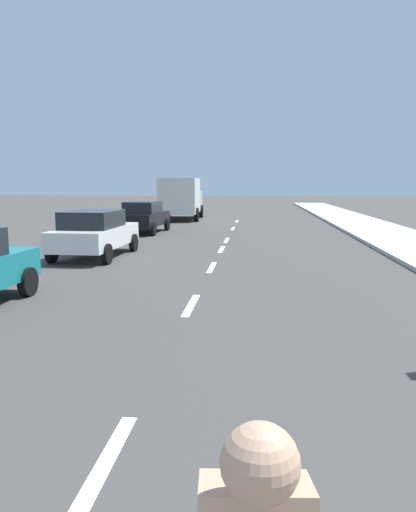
# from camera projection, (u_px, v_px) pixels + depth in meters

# --- Properties ---
(ground_plane) EXTENTS (160.00, 160.00, 0.00)m
(ground_plane) POSITION_uv_depth(u_px,v_px,m) (221.00, 251.00, 17.59)
(ground_plane) COLOR #423F3D
(sidewalk_strip) EXTENTS (3.60, 80.00, 0.14)m
(sidewalk_strip) POSITION_uv_depth(u_px,v_px,m) (415.00, 245.00, 18.78)
(sidewalk_strip) COLOR #B2ADA3
(sidewalk_strip) RESTS_ON ground
(lane_stripe_2) EXTENTS (0.16, 1.80, 0.01)m
(lane_stripe_2) POSITION_uv_depth(u_px,v_px,m) (103.00, 467.00, 4.16)
(lane_stripe_2) COLOR white
(lane_stripe_2) RESTS_ON ground
(lane_stripe_3) EXTENTS (0.16, 1.80, 0.01)m
(lane_stripe_3) POSITION_uv_depth(u_px,v_px,m) (191.00, 305.00, 9.72)
(lane_stripe_3) COLOR white
(lane_stripe_3) RESTS_ON ground
(lane_stripe_4) EXTENTS (0.16, 1.80, 0.01)m
(lane_stripe_4) POSITION_uv_depth(u_px,v_px,m) (212.00, 267.00, 14.11)
(lane_stripe_4) COLOR white
(lane_stripe_4) RESTS_ON ground
(lane_stripe_5) EXTENTS (0.16, 1.80, 0.01)m
(lane_stripe_5) POSITION_uv_depth(u_px,v_px,m) (222.00, 249.00, 17.95)
(lane_stripe_5) COLOR white
(lane_stripe_5) RESTS_ON ground
(lane_stripe_6) EXTENTS (0.16, 1.80, 0.01)m
(lane_stripe_6) POSITION_uv_depth(u_px,v_px,m) (227.00, 240.00, 20.87)
(lane_stripe_6) COLOR white
(lane_stripe_6) RESTS_ON ground
(lane_stripe_7) EXTENTS (0.16, 1.80, 0.01)m
(lane_stripe_7) POSITION_uv_depth(u_px,v_px,m) (233.00, 229.00, 26.23)
(lane_stripe_7) COLOR white
(lane_stripe_7) RESTS_ON ground
(lane_stripe_8) EXTENTS (0.16, 1.80, 0.01)m
(lane_stripe_8) POSITION_uv_depth(u_px,v_px,m) (237.00, 221.00, 31.28)
(lane_stripe_8) COLOR white
(lane_stripe_8) RESTS_ON ground
(parked_car_white) EXTENTS (2.06, 4.29, 1.57)m
(parked_car_white) POSITION_uv_depth(u_px,v_px,m) (95.00, 232.00, 15.99)
(parked_car_white) COLOR white
(parked_car_white) RESTS_ON ground
(parked_car_black) EXTENTS (2.05, 4.09, 1.57)m
(parked_car_black) POSITION_uv_depth(u_px,v_px,m) (144.00, 216.00, 23.90)
(parked_car_black) COLOR black
(parked_car_black) RESTS_ON ground
(delivery_truck) EXTENTS (2.87, 6.33, 2.80)m
(delivery_truck) POSITION_uv_depth(u_px,v_px,m) (181.00, 198.00, 32.67)
(delivery_truck) COLOR beige
(delivery_truck) RESTS_ON ground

